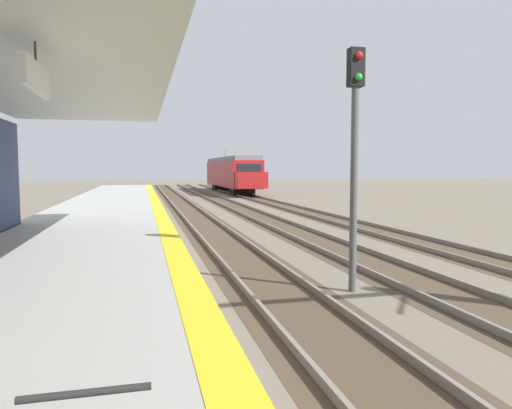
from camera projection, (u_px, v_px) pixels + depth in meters
station_platform at (71, 269)px, 10.26m from camera, size 5.00×80.00×0.91m
track_pair_nearest_platform at (232, 249)px, 15.21m from camera, size 2.34×120.00×0.16m
track_pair_middle at (329, 245)px, 16.02m from camera, size 2.34×120.00×0.16m
track_pair_far_side at (416, 241)px, 16.83m from camera, size 2.34×120.00×0.16m
approaching_train at (232, 173)px, 51.07m from camera, size 2.93×19.60×4.76m
rail_signal_post at (355, 144)px, 9.87m from camera, size 0.32×0.34×5.20m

